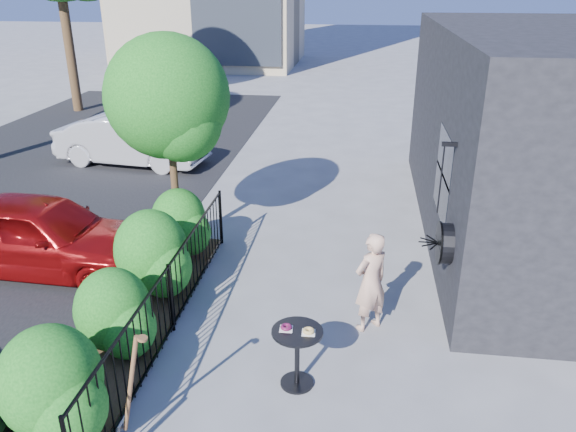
# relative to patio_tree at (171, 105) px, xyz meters

# --- Properties ---
(ground) EXTENTS (120.00, 120.00, 0.00)m
(ground) POSITION_rel_patio_tree_xyz_m (2.24, -2.76, -2.76)
(ground) COLOR gray
(ground) RESTS_ON ground
(fence) EXTENTS (0.05, 6.05, 1.10)m
(fence) POSITION_rel_patio_tree_xyz_m (0.74, -2.76, -2.20)
(fence) COLOR black
(fence) RESTS_ON ground
(planting_bed) EXTENTS (1.30, 6.00, 0.08)m
(planting_bed) POSITION_rel_patio_tree_xyz_m (0.04, -2.76, -2.72)
(planting_bed) COLOR #382616
(planting_bed) RESTS_ON ground
(shrubs) EXTENTS (1.10, 5.60, 1.24)m
(shrubs) POSITION_rel_patio_tree_xyz_m (0.14, -2.66, -2.06)
(shrubs) COLOR #145816
(shrubs) RESTS_ON ground
(patio_tree) EXTENTS (2.20, 2.20, 3.94)m
(patio_tree) POSITION_rel_patio_tree_xyz_m (0.00, 0.00, 0.00)
(patio_tree) COLOR #3F2B19
(patio_tree) RESTS_ON ground
(cafe_table) EXTENTS (0.65, 0.65, 0.87)m
(cafe_table) POSITION_rel_patio_tree_xyz_m (2.69, -3.70, -2.20)
(cafe_table) COLOR black
(cafe_table) RESTS_ON ground
(woman) EXTENTS (0.67, 0.64, 1.54)m
(woman) POSITION_rel_patio_tree_xyz_m (3.59, -2.30, -1.99)
(woman) COLOR tan
(woman) RESTS_ON ground
(shovel) EXTENTS (0.48, 0.19, 1.45)m
(shovel) POSITION_rel_patio_tree_xyz_m (0.98, -4.88, -2.13)
(shovel) COLOR brown
(shovel) RESTS_ON ground
(car_red) EXTENTS (4.16, 1.82, 1.39)m
(car_red) POSITION_rel_patio_tree_xyz_m (-2.11, -1.24, -2.07)
(car_red) COLOR maroon
(car_red) RESTS_ON ground
(car_silver) EXTENTS (4.30, 1.93, 1.37)m
(car_silver) POSITION_rel_patio_tree_xyz_m (-2.94, 4.92, -2.08)
(car_silver) COLOR silver
(car_silver) RESTS_ON ground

